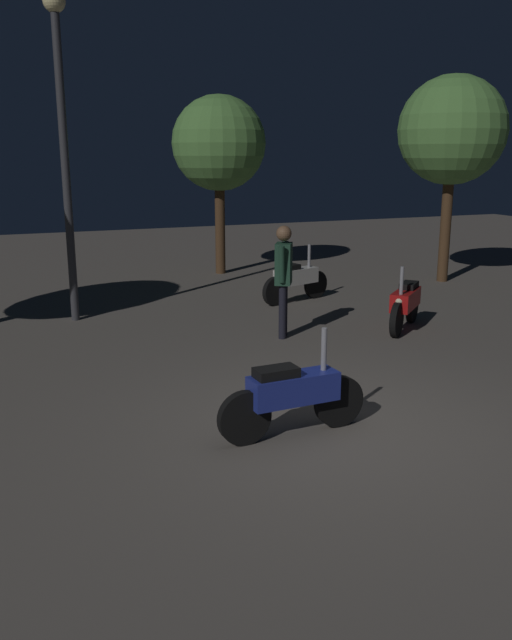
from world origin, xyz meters
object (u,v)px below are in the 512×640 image
(motorcycle_red_parked_left, at_px, (405,303))
(person_rider_beside, at_px, (284,271))
(streetlamp_near, at_px, (62,121))
(motorcycle_blue_foreground, at_px, (293,395))
(motorcycle_white_parked_right, at_px, (296,280))

(motorcycle_red_parked_left, distance_m, person_rider_beside, 2.20)
(streetlamp_near, bearing_deg, motorcycle_blue_foreground, -76.72)
(motorcycle_blue_foreground, height_order, motorcycle_white_parked_right, same)
(motorcycle_white_parked_right, xyz_separation_m, person_rider_beside, (-1.34, -2.29, 0.63))
(motorcycle_blue_foreground, xyz_separation_m, person_rider_beside, (1.50, 3.48, 0.63))
(motorcycle_blue_foreground, relative_size, streetlamp_near, 0.31)
(motorcycle_red_parked_left, bearing_deg, streetlamp_near, -70.76)
(motorcycle_red_parked_left, bearing_deg, motorcycle_white_parked_right, -115.77)
(motorcycle_blue_foreground, distance_m, person_rider_beside, 3.84)
(motorcycle_blue_foreground, bearing_deg, motorcycle_red_parked_left, 39.08)
(motorcycle_red_parked_left, xyz_separation_m, streetlamp_near, (-4.98, 2.76, 2.94))
(motorcycle_red_parked_left, xyz_separation_m, motorcycle_white_parked_right, (-0.75, 2.61, 0.00))
(motorcycle_red_parked_left, bearing_deg, motorcycle_blue_foreground, -0.37)
(motorcycle_white_parked_right, bearing_deg, motorcycle_blue_foreground, -133.55)
(motorcycle_blue_foreground, bearing_deg, motorcycle_white_parked_right, 61.49)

